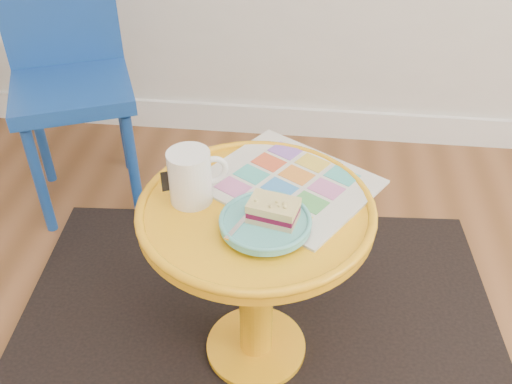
# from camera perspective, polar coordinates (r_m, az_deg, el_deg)

# --- Properties ---
(room_walls) EXTENTS (4.00, 4.00, 4.00)m
(room_walls) POSITION_cam_1_polar(r_m,az_deg,el_deg) (1.62, -13.65, -10.13)
(room_walls) COLOR silver
(room_walls) RESTS_ON ground
(rug) EXTENTS (1.37, 1.18, 0.01)m
(rug) POSITION_cam_1_polar(r_m,az_deg,el_deg) (1.54, 0.00, -15.37)
(rug) COLOR black
(rug) RESTS_ON ground
(side_table) EXTENTS (0.50, 0.50, 0.48)m
(side_table) POSITION_cam_1_polar(r_m,az_deg,el_deg) (1.28, 0.00, -6.18)
(side_table) COLOR #FFAB15
(side_table) RESTS_ON ground
(chair) EXTENTS (0.47, 0.47, 0.81)m
(chair) POSITION_cam_1_polar(r_m,az_deg,el_deg) (1.91, -18.31, 11.93)
(chair) COLOR #164194
(chair) RESTS_ON ground
(newspaper) EXTENTS (0.45, 0.43, 0.01)m
(newspaper) POSITION_cam_1_polar(r_m,az_deg,el_deg) (1.26, 3.25, 0.94)
(newspaper) COLOR silver
(newspaper) RESTS_ON side_table
(mug) EXTENTS (0.12, 0.09, 0.12)m
(mug) POSITION_cam_1_polar(r_m,az_deg,el_deg) (1.19, -6.51, 1.68)
(mug) COLOR white
(mug) RESTS_ON side_table
(plate) EXTENTS (0.18, 0.18, 0.02)m
(plate) POSITION_cam_1_polar(r_m,az_deg,el_deg) (1.13, 0.94, -3.09)
(plate) COLOR #59BDBA
(plate) RESTS_ON newspaper
(cake_slice) EXTENTS (0.11, 0.08, 0.04)m
(cake_slice) POSITION_cam_1_polar(r_m,az_deg,el_deg) (1.11, 1.75, -1.85)
(cake_slice) COLOR #D3BC8C
(cake_slice) RESTS_ON plate
(fork) EXTENTS (0.07, 0.14, 0.00)m
(fork) POSITION_cam_1_polar(r_m,az_deg,el_deg) (1.13, -0.91, -2.45)
(fork) COLOR silver
(fork) RESTS_ON plate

